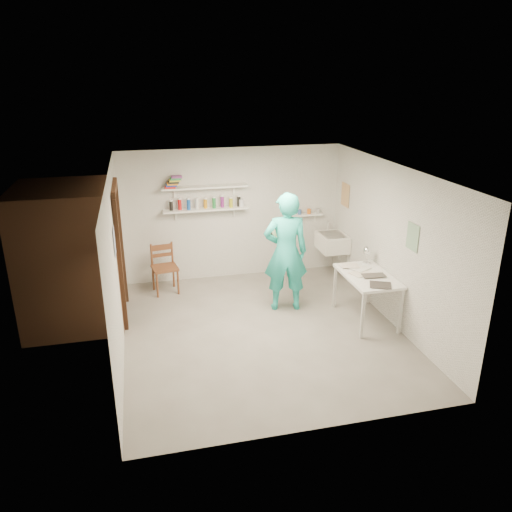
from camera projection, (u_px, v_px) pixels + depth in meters
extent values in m
cube|color=slate|center=(262.00, 332.00, 7.44)|extent=(4.00, 4.50, 0.02)
cube|color=silver|center=(263.00, 170.00, 6.60)|extent=(4.00, 4.50, 0.02)
cube|color=silver|center=(232.00, 214.00, 9.08)|extent=(4.00, 0.02, 2.40)
cube|color=silver|center=(318.00, 332.00, 4.96)|extent=(4.00, 0.02, 2.40)
cube|color=silver|center=(115.00, 268.00, 6.58)|extent=(0.02, 4.50, 2.40)
cube|color=silver|center=(393.00, 245.00, 7.46)|extent=(0.02, 4.50, 2.40)
cube|color=black|center=(120.00, 255.00, 7.62)|extent=(0.02, 0.90, 2.00)
cube|color=brown|center=(70.00, 256.00, 7.44)|extent=(1.40, 1.50, 2.10)
cube|color=brown|center=(114.00, 188.00, 7.26)|extent=(0.06, 1.05, 0.10)
cube|color=brown|center=(120.00, 267.00, 7.16)|extent=(0.06, 0.10, 2.00)
cube|color=brown|center=(121.00, 245.00, 8.08)|extent=(0.06, 0.10, 2.00)
cube|color=white|center=(206.00, 209.00, 8.80)|extent=(1.50, 0.22, 0.03)
cube|color=white|center=(205.00, 187.00, 8.66)|extent=(1.50, 0.22, 0.03)
cube|color=white|center=(304.00, 215.00, 9.32)|extent=(0.70, 0.14, 0.03)
cube|color=#334C7F|center=(114.00, 241.00, 6.51)|extent=(0.01, 0.28, 0.36)
cube|color=#995933|center=(345.00, 195.00, 8.98)|extent=(0.01, 0.34, 0.42)
cube|color=#3F724C|center=(413.00, 237.00, 6.85)|extent=(0.01, 0.30, 0.38)
cube|color=white|center=(332.00, 242.00, 9.13)|extent=(0.48, 0.60, 0.30)
imported|color=#27C5B6|center=(286.00, 252.00, 7.84)|extent=(0.76, 0.56, 1.93)
cylinder|color=beige|center=(280.00, 229.00, 7.92)|extent=(0.35, 0.08, 0.35)
cube|color=brown|center=(165.00, 268.00, 8.61)|extent=(0.48, 0.46, 0.90)
cube|color=white|center=(366.00, 298.00, 7.65)|extent=(0.68, 1.13, 0.75)
sphere|color=white|center=(367.00, 250.00, 7.90)|extent=(0.14, 0.14, 0.14)
cylinder|color=black|center=(170.00, 206.00, 8.63)|extent=(0.06, 0.06, 0.17)
cylinder|color=red|center=(179.00, 205.00, 8.67)|extent=(0.06, 0.06, 0.17)
cylinder|color=blue|center=(188.00, 205.00, 8.70)|extent=(0.06, 0.06, 0.17)
cylinder|color=white|center=(197.00, 204.00, 8.74)|extent=(0.06, 0.06, 0.17)
cylinder|color=orange|center=(206.00, 204.00, 8.77)|extent=(0.06, 0.06, 0.17)
cylinder|color=#268C3F|center=(214.00, 203.00, 8.80)|extent=(0.06, 0.06, 0.17)
cylinder|color=#8C268C|center=(223.00, 203.00, 8.84)|extent=(0.06, 0.06, 0.17)
cylinder|color=gold|center=(232.00, 202.00, 8.87)|extent=(0.06, 0.06, 0.17)
cylinder|color=black|center=(240.00, 202.00, 8.90)|extent=(0.06, 0.06, 0.17)
cube|color=red|center=(170.00, 187.00, 8.52)|extent=(0.18, 0.14, 0.03)
cube|color=#1933A5|center=(171.00, 185.00, 8.52)|extent=(0.18, 0.14, 0.03)
cube|color=orange|center=(172.00, 184.00, 8.51)|extent=(0.18, 0.14, 0.03)
cube|color=black|center=(173.00, 182.00, 8.51)|extent=(0.18, 0.14, 0.03)
cube|color=yellow|center=(174.00, 180.00, 8.50)|extent=(0.18, 0.14, 0.03)
cube|color=#338C4C|center=(175.00, 179.00, 8.50)|extent=(0.18, 0.14, 0.03)
cube|color=#8C3F8C|center=(177.00, 177.00, 8.49)|extent=(0.18, 0.14, 0.03)
cylinder|color=silver|center=(294.00, 212.00, 9.26)|extent=(0.07, 0.07, 0.09)
cylinder|color=#335999|center=(301.00, 212.00, 9.29)|extent=(0.07, 0.07, 0.09)
cylinder|color=orange|center=(308.00, 211.00, 9.32)|extent=(0.07, 0.07, 0.09)
cylinder|color=#999999|center=(315.00, 211.00, 9.35)|extent=(0.07, 0.07, 0.09)
cube|color=silver|center=(368.00, 275.00, 7.52)|extent=(0.30, 0.22, 0.00)
cube|color=#4C4742|center=(368.00, 275.00, 7.52)|extent=(0.30, 0.22, 0.00)
cube|color=beige|center=(368.00, 274.00, 7.52)|extent=(0.30, 0.22, 0.00)
cube|color=#383330|center=(368.00, 274.00, 7.52)|extent=(0.30, 0.22, 0.00)
cube|color=silver|center=(368.00, 274.00, 7.51)|extent=(0.30, 0.22, 0.00)
cube|color=silver|center=(368.00, 274.00, 7.51)|extent=(0.30, 0.22, 0.00)
cube|color=#4C4742|center=(368.00, 273.00, 7.51)|extent=(0.30, 0.22, 0.00)
cube|color=beige|center=(368.00, 273.00, 7.51)|extent=(0.30, 0.22, 0.00)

